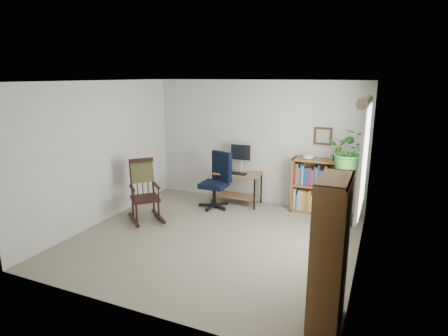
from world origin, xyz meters
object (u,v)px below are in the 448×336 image
at_px(office_chair, 214,180).
at_px(low_bookshelf, 318,186).
at_px(desk, 238,188).
at_px(tall_bookshelf, 330,255).
at_px(rocking_chair, 145,190).

relative_size(office_chair, low_bookshelf, 1.08).
bearing_deg(office_chair, desk, 70.09).
distance_m(desk, tall_bookshelf, 3.84).
distance_m(office_chair, rocking_chair, 1.35).
bearing_deg(rocking_chair, office_chair, 6.15).
xyz_separation_m(office_chair, low_bookshelf, (1.87, 0.52, -0.04)).
bearing_deg(office_chair, rocking_chair, -106.85).
relative_size(rocking_chair, low_bookshelf, 1.09).
bearing_deg(low_bookshelf, tall_bookshelf, -78.62).
bearing_deg(office_chair, low_bookshelf, 36.37).
bearing_deg(low_bookshelf, office_chair, -164.55).
distance_m(desk, office_chair, 0.57).
bearing_deg(rocking_chair, low_bookshelf, -15.68).
bearing_deg(tall_bookshelf, office_chair, 132.72).
xyz_separation_m(office_chair, rocking_chair, (-0.82, -1.06, 0.01)).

